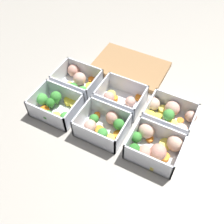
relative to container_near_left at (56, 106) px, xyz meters
The scene contains 8 objects.
ground_plane 0.19m from the container_near_left, 19.73° to the left, with size 4.00×4.00×0.00m, color gray.
container_near_left is the anchor object (origin of this frame).
container_near_center 0.18m from the container_near_left, ahead, with size 0.15×0.13×0.07m.
container_near_right 0.35m from the container_near_left, ahead, with size 0.16×0.15×0.07m.
container_far_left 0.14m from the container_near_left, 89.61° to the left, with size 0.16×0.15×0.07m.
container_far_center 0.22m from the container_near_left, 35.16° to the left, with size 0.15×0.13×0.07m.
container_far_right 0.38m from the container_near_left, 20.82° to the left, with size 0.18×0.14×0.07m.
cutting_board 0.34m from the container_near_left, 66.94° to the left, with size 0.28×0.18×0.02m.
Camera 1 is at (0.25, -0.48, 0.70)m, focal length 42.00 mm.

